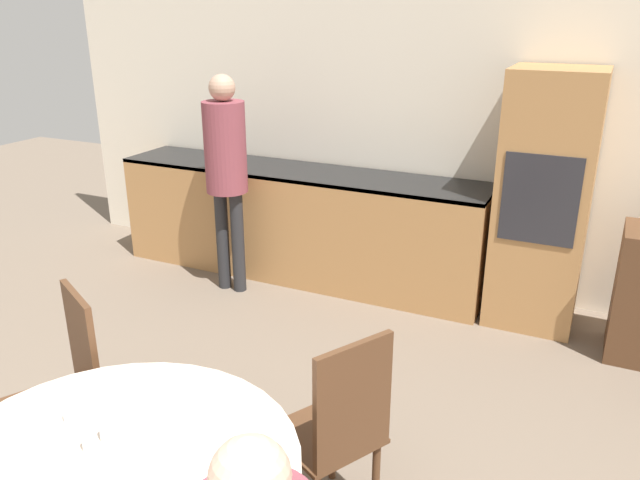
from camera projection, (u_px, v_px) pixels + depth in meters
name	position (u px, v px, depth m)	size (l,w,h in m)	color
wall_back	(441.00, 128.00, 4.83)	(7.00, 0.05, 2.60)	silver
kitchen_counter	(299.00, 222.00, 5.26)	(3.15, 0.60, 0.93)	#AD7A47
oven_unit	(543.00, 201.00, 4.34)	(0.61, 0.59, 1.81)	#AD7A47
chair_far_left	(68.00, 381.00, 2.93)	(0.54, 0.54, 0.97)	#51331E
chair_far_right	(339.00, 426.00, 2.61)	(0.54, 0.54, 0.97)	#51331E
person_standing	(226.00, 161.00, 4.77)	(0.32, 0.32, 1.72)	#262628
cup	(108.00, 430.00, 2.23)	(0.06, 0.06, 0.08)	white
bowl_near	(82.00, 412.00, 2.36)	(0.14, 0.14, 0.04)	silver
salt_shaker	(87.00, 442.00, 2.17)	(0.03, 0.03, 0.09)	white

